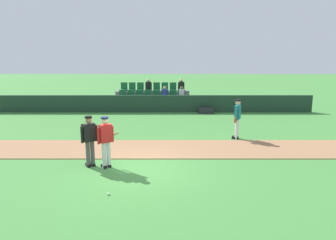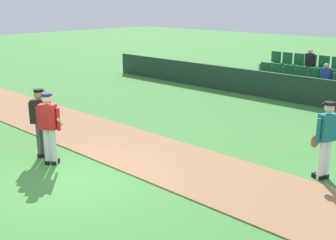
% 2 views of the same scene
% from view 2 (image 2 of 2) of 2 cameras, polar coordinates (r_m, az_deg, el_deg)
% --- Properties ---
extents(ground_plane, '(80.00, 80.00, 0.00)m').
position_cam_2_polar(ground_plane, '(9.83, -13.03, -7.64)').
color(ground_plane, '#42843A').
extents(infield_dirt_path, '(28.00, 2.50, 0.03)m').
position_cam_2_polar(infield_dirt_path, '(11.14, -3.13, -4.31)').
color(infield_dirt_path, '#9E704C').
rests_on(infield_dirt_path, ground).
extents(dugout_fence, '(20.00, 0.16, 1.06)m').
position_cam_2_polar(dugout_fence, '(17.17, 16.37, 4.04)').
color(dugout_fence, '#1E3828').
rests_on(dugout_fence, ground).
extents(stadium_bleachers, '(5.00, 2.10, 1.90)m').
position_cam_2_polar(stadium_bleachers, '(18.45, 18.55, 4.55)').
color(stadium_bleachers, slate).
rests_on(stadium_bleachers, ground).
extents(batter_red_jersey, '(0.73, 0.70, 1.76)m').
position_cam_2_polar(batter_red_jersey, '(10.44, -15.67, -0.79)').
color(batter_red_jersey, silver).
rests_on(batter_red_jersey, ground).
extents(umpire_home_plate, '(0.53, 0.46, 1.76)m').
position_cam_2_polar(umpire_home_plate, '(10.98, -16.67, 0.11)').
color(umpire_home_plate, '#4C4C4C').
rests_on(umpire_home_plate, ground).
extents(runner_teal_jersey, '(0.41, 0.63, 1.76)m').
position_cam_2_polar(runner_teal_jersey, '(9.85, 20.38, -2.24)').
color(runner_teal_jersey, white).
rests_on(runner_teal_jersey, ground).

